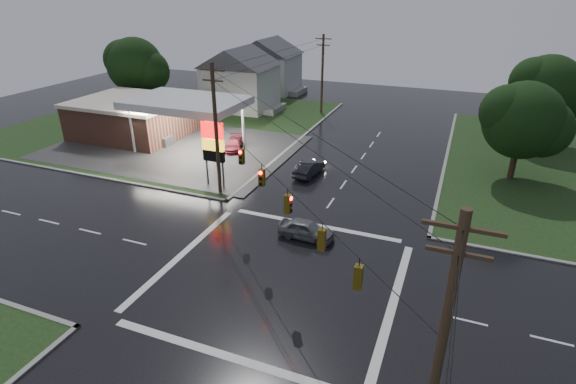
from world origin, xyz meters
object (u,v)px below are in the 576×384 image
at_px(house_near, 240,78).
at_px(tree_ne_near, 525,121).
at_px(utility_pole_se, 439,357).
at_px(utility_pole_n, 322,73).
at_px(car_crossing, 306,229).
at_px(car_north, 309,168).
at_px(utility_pole_nw, 216,129).
at_px(tree_ne_far, 548,89).
at_px(car_pump, 234,144).
at_px(house_far, 268,64).
at_px(gas_station, 140,116).
at_px(pylon_sign, 213,143).
at_px(tree_nw_behind, 136,66).

bearing_deg(house_near, tree_ne_near, -21.76).
distance_m(utility_pole_se, utility_pole_n, 51.16).
bearing_deg(car_crossing, car_north, 20.59).
distance_m(utility_pole_nw, house_near, 28.90).
bearing_deg(car_north, car_crossing, 114.81).
distance_m(tree_ne_near, tree_ne_far, 12.39).
distance_m(utility_pole_se, car_pump, 37.58).
height_order(house_far, car_crossing, house_far).
relative_size(utility_pole_se, house_far, 1.00).
xyz_separation_m(utility_pole_n, car_pump, (-4.06, -18.27, -4.84)).
relative_size(utility_pole_se, car_pump, 2.53).
height_order(utility_pole_nw, utility_pole_se, same).
height_order(gas_station, car_crossing, gas_station).
xyz_separation_m(utility_pole_se, car_crossing, (-9.50, 14.48, -5.03)).
xyz_separation_m(utility_pole_n, car_north, (5.86, -21.95, -4.77)).
distance_m(pylon_sign, tree_ne_far, 36.35).
bearing_deg(car_crossing, utility_pole_nw, 66.93).
bearing_deg(tree_ne_far, car_pump, -155.09).
relative_size(house_near, car_pump, 2.54).
height_order(tree_nw_behind, car_pump, tree_nw_behind).
distance_m(pylon_sign, car_north, 9.42).
xyz_separation_m(pylon_sign, car_crossing, (10.50, -5.52, -3.32)).
xyz_separation_m(house_near, tree_ne_far, (38.10, -2.01, 1.77)).
bearing_deg(tree_nw_behind, house_near, 24.98).
distance_m(gas_station, car_pump, 12.27).
distance_m(house_near, car_pump, 18.26).
bearing_deg(utility_pole_n, gas_station, -131.47).
xyz_separation_m(house_near, tree_nw_behind, (-12.89, -6.01, 1.77)).
relative_size(tree_ne_near, tree_ne_far, 0.92).
height_order(tree_ne_near, car_crossing, tree_ne_near).
bearing_deg(tree_nw_behind, utility_pole_nw, -40.10).
xyz_separation_m(tree_ne_near, car_pump, (-27.70, -2.26, -4.93)).
bearing_deg(tree_ne_far, tree_nw_behind, -175.51).
relative_size(tree_ne_near, car_north, 2.12).
xyz_separation_m(gas_station, tree_ne_far, (42.83, 14.29, 3.63)).
distance_m(tree_ne_near, car_pump, 28.23).
xyz_separation_m(utility_pole_nw, tree_nw_behind, (-24.34, 20.49, 0.46)).
relative_size(utility_pole_se, utility_pole_n, 1.05).
bearing_deg(house_near, pylon_sign, -67.72).
bearing_deg(tree_nw_behind, tree_ne_near, -9.47).
bearing_deg(car_pump, house_far, 89.00).
xyz_separation_m(house_far, tree_ne_near, (36.09, -26.01, 1.16)).
bearing_deg(house_far, car_north, -60.19).
bearing_deg(house_near, car_crossing, -55.97).
bearing_deg(car_crossing, tree_ne_near, -37.35).
bearing_deg(utility_pole_se, pylon_sign, 135.00).
bearing_deg(car_north, house_far, -53.59).
relative_size(utility_pole_nw, house_near, 1.00).
distance_m(gas_station, utility_pole_n, 24.60).
distance_m(house_far, tree_ne_near, 44.50).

